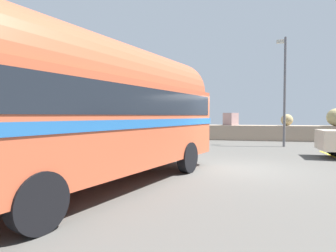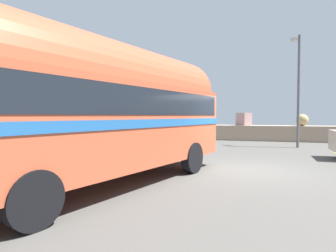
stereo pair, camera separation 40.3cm
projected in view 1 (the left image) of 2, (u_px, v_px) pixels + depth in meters
ground at (240, 169)px, 9.41m from camera, size 32.00×26.00×0.02m
breakwater at (239, 131)px, 20.78m from camera, size 31.36×2.09×2.36m
vintage_coach at (103, 106)px, 6.96m from camera, size 4.83×8.91×3.70m
second_coach at (5, 109)px, 9.70m from camera, size 4.45×8.91×3.70m
lamp_post at (284, 85)px, 16.00m from camera, size 0.47×0.77×6.29m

